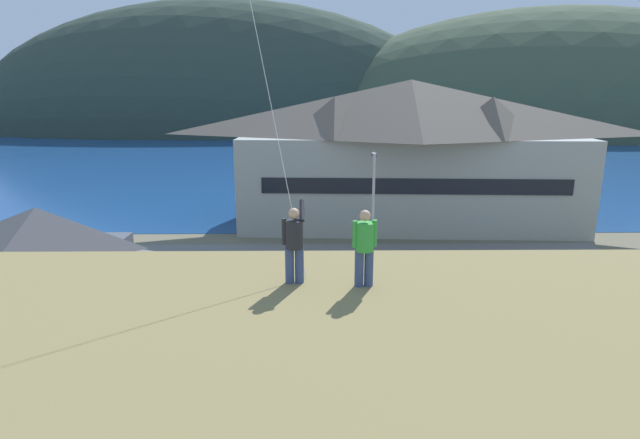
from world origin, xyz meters
The scene contains 21 objects.
ground_plane centered at (0.00, 0.00, 0.00)m, with size 600.00×600.00×0.00m, color #66604C.
parking_lot_pad centered at (0.00, 5.00, 0.05)m, with size 40.00×20.00×0.10m, color slate.
bay_water centered at (0.00, 60.00, 0.01)m, with size 360.00×84.00×0.03m, color navy.
far_hill_west_ridge centered at (-21.72, 114.72, 0.00)m, with size 124.66×52.30×62.42m, color #2D3D33.
far_hill_east_peak centered at (61.54, 111.35, 0.00)m, with size 130.34×67.47×58.29m, color #3D4C38.
harbor_lodge centered at (8.34, 20.81, 5.84)m, with size 27.13×11.26×11.01m.
storage_shed_near_lot centered at (-11.28, 3.76, 2.74)m, with size 7.07×6.09×5.27m.
storage_shed_waterside centered at (3.71, 22.03, 2.42)m, with size 4.71×5.40×4.66m.
wharf_dock centered at (-0.43, 33.07, 0.35)m, with size 3.20×13.31×0.70m.
moored_boat_wharfside centered at (-4.08, 32.39, 0.72)m, with size 2.66×8.07×2.16m.
moored_boat_outer_mooring centered at (3.10, 31.58, 0.72)m, with size 3.21×7.67×2.16m.
moored_boat_inner_slip centered at (-4.14, 33.47, 0.72)m, with size 3.02×8.49×2.16m.
parked_car_back_row_left centered at (0.46, 6.43, 1.06)m, with size 4.26×2.17×1.82m.
parked_car_mid_row_center centered at (1.74, 1.51, 1.06)m, with size 4.22×2.09×1.82m.
parked_car_mid_row_far centered at (12.79, 6.60, 1.06)m, with size 4.26×2.18×1.82m.
parked_car_front_row_red centered at (-4.89, 5.92, 1.06)m, with size 4.31×2.28×1.82m.
parked_car_lone_by_shed centered at (-6.20, 1.03, 1.06)m, with size 4.25×2.15×1.82m.
parked_car_mid_row_near centered at (9.07, -0.59, 1.06)m, with size 4.35×2.37×1.82m.
parking_light_pole centered at (4.52, 10.56, 3.98)m, with size 0.24×0.78×6.70m.
person_kite_flyer centered at (0.64, -7.66, 7.04)m, with size 0.51×0.66×1.86m.
person_companion centered at (2.19, -7.87, 7.02)m, with size 0.55×0.40×1.74m.
Camera 1 is at (1.09, -18.77, 10.38)m, focal length 29.16 mm.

